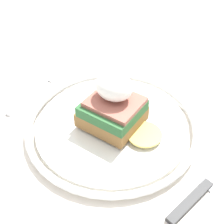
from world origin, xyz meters
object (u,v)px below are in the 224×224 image
object	(u,v)px
fork	(38,88)
knife	(208,184)
sandwich	(114,106)
plate	(112,125)

from	to	relation	value
fork	knife	distance (m)	0.32
sandwich	fork	distance (m)	0.17
sandwich	knife	world-z (taller)	sandwich
sandwich	knife	distance (m)	0.16
plate	fork	size ratio (longest dim) A/B	1.84
plate	fork	distance (m)	0.16
knife	sandwich	bearing A→B (deg)	174.59
sandwich	knife	xyz separation A→B (m)	(0.16, -0.01, -0.04)
plate	knife	distance (m)	0.16
plate	sandwich	size ratio (longest dim) A/B	2.16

